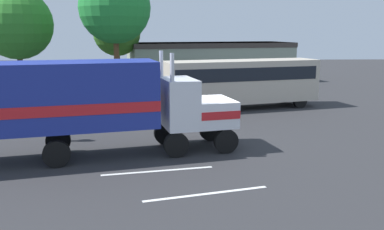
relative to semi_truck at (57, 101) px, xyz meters
name	(u,v)px	position (x,y,z in m)	size (l,w,h in m)	color
ground_plane	(213,146)	(6.72, 1.76, -2.52)	(120.00, 120.00, 0.00)	#2D2D30
lane_stripe_near	(158,171)	(4.23, -1.74, -2.52)	(4.40, 0.16, 0.01)	silver
lane_stripe_mid	(207,194)	(5.99, -4.12, -2.52)	(4.40, 0.16, 0.01)	silver
semi_truck	(57,101)	(0.00, 0.00, 0.00)	(14.34, 5.88, 4.50)	silver
person_bystander	(64,124)	(-0.59, 2.97, -1.63)	(0.41, 0.48, 1.63)	#2D3347
parked_bus	(241,79)	(9.55, 11.47, -0.46)	(11.28, 5.40, 3.40)	#BFB29E
parked_car	(19,98)	(-5.97, 11.48, -1.72)	(4.63, 2.47, 1.57)	black
tree_left	(17,24)	(-8.23, 18.39, 3.42)	(5.86, 5.86, 8.89)	brown
tree_center	(115,8)	(0.09, 17.11, 4.70)	(5.76, 5.76, 10.13)	brown
tree_right	(117,32)	(-0.75, 23.75, 2.73)	(4.59, 4.59, 7.57)	brown
building_backdrop	(211,60)	(8.72, 27.35, -0.23)	(18.28, 10.06, 4.20)	gray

